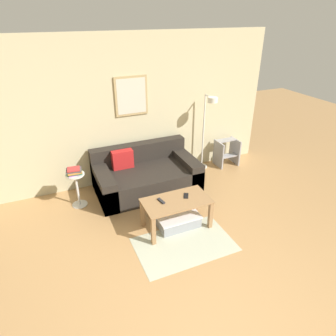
% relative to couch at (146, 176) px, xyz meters
% --- Properties ---
extents(ground_plane, '(16.00, 16.00, 0.00)m').
position_rel_couch_xyz_m(ground_plane, '(-0.20, -2.87, -0.26)').
color(ground_plane, tan).
extents(wall_back, '(5.60, 0.09, 2.55)m').
position_rel_couch_xyz_m(wall_back, '(-0.20, 0.52, 1.02)').
color(wall_back, '#C6BC93').
rests_on(wall_back, ground_plane).
extents(area_rug, '(1.31, 0.82, 0.01)m').
position_rel_couch_xyz_m(area_rug, '(-0.02, -1.57, -0.26)').
color(area_rug, '#B2B79E').
rests_on(area_rug, ground_plane).
extents(couch, '(1.74, 0.99, 0.73)m').
position_rel_couch_xyz_m(couch, '(0.00, 0.00, 0.00)').
color(couch, '#28231E').
rests_on(couch, ground_plane).
extents(coffee_table, '(0.96, 0.51, 0.45)m').
position_rel_couch_xyz_m(coffee_table, '(0.05, -1.17, 0.10)').
color(coffee_table, '#997047').
rests_on(coffee_table, ground_plane).
extents(storage_bin, '(0.62, 0.41, 0.18)m').
position_rel_couch_xyz_m(storage_bin, '(0.08, -1.16, -0.17)').
color(storage_bin, gray).
rests_on(storage_bin, ground_plane).
extents(floor_lamp, '(0.23, 0.46, 1.48)m').
position_rel_couch_xyz_m(floor_lamp, '(1.32, 0.19, 0.73)').
color(floor_lamp, white).
rests_on(floor_lamp, ground_plane).
extents(side_table, '(0.29, 0.29, 0.57)m').
position_rel_couch_xyz_m(side_table, '(-1.17, -0.05, 0.08)').
color(side_table, silver).
rests_on(side_table, ground_plane).
extents(book_stack, '(0.25, 0.21, 0.11)m').
position_rel_couch_xyz_m(book_stack, '(-1.17, -0.05, 0.37)').
color(book_stack, '#8C4C93').
rests_on(book_stack, side_table).
extents(remote_control, '(0.07, 0.15, 0.02)m').
position_rel_couch_xyz_m(remote_control, '(-0.16, -1.11, 0.20)').
color(remote_control, '#232328').
rests_on(remote_control, coffee_table).
extents(cell_phone, '(0.13, 0.15, 0.01)m').
position_rel_couch_xyz_m(cell_phone, '(0.22, -1.12, 0.20)').
color(cell_phone, black).
rests_on(cell_phone, coffee_table).
extents(step_stool, '(0.43, 0.35, 0.52)m').
position_rel_couch_xyz_m(step_stool, '(1.84, 0.24, 0.02)').
color(step_stool, '#99999E').
rests_on(step_stool, ground_plane).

